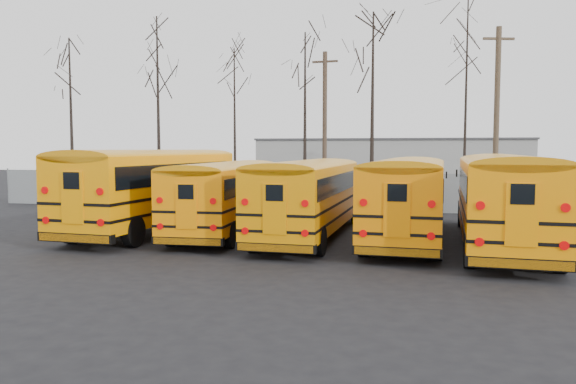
% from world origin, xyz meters
% --- Properties ---
extents(ground, '(120.00, 120.00, 0.00)m').
position_xyz_m(ground, '(0.00, 0.00, 0.00)').
color(ground, black).
rests_on(ground, ground).
extents(fence, '(40.00, 0.04, 2.00)m').
position_xyz_m(fence, '(0.00, 12.00, 1.00)').
color(fence, gray).
rests_on(fence, ground).
extents(distant_building, '(22.00, 8.00, 4.00)m').
position_xyz_m(distant_building, '(2.00, 32.00, 2.00)').
color(distant_building, '#9D9D98').
rests_on(distant_building, ground).
extents(bus_a, '(3.62, 11.87, 3.27)m').
position_xyz_m(bus_a, '(-6.32, 3.38, 1.92)').
color(bus_a, black).
rests_on(bus_a, ground).
extents(bus_b, '(2.59, 10.07, 2.80)m').
position_xyz_m(bus_b, '(-3.34, 3.17, 1.64)').
color(bus_b, black).
rests_on(bus_b, ground).
extents(bus_c, '(2.84, 10.43, 2.89)m').
position_xyz_m(bus_c, '(-0.07, 2.68, 1.69)').
color(bus_c, black).
rests_on(bus_c, ground).
extents(bus_d, '(3.09, 10.76, 2.98)m').
position_xyz_m(bus_d, '(3.43, 2.84, 1.74)').
color(bus_d, black).
rests_on(bus_d, ground).
extents(bus_e, '(3.29, 11.27, 3.12)m').
position_xyz_m(bus_e, '(6.45, 1.95, 1.82)').
color(bus_e, black).
rests_on(bus_e, ground).
extents(utility_pole_left, '(1.71, 0.30, 9.57)m').
position_xyz_m(utility_pole_left, '(-1.95, 19.44, 4.92)').
color(utility_pole_left, '#473628').
rests_on(utility_pole_left, ground).
extents(utility_pole_right, '(1.77, 0.60, 10.11)m').
position_xyz_m(utility_pole_right, '(8.32, 16.50, 5.19)').
color(utility_pole_right, brown).
rests_on(utility_pole_right, ground).
extents(tree_0, '(0.26, 0.26, 10.35)m').
position_xyz_m(tree_0, '(-17.92, 15.47, 5.17)').
color(tree_0, black).
rests_on(tree_0, ground).
extents(tree_1, '(0.26, 0.26, 12.00)m').
position_xyz_m(tree_1, '(-12.94, 17.80, 6.00)').
color(tree_1, black).
rests_on(tree_1, ground).
extents(tree_2, '(0.26, 0.26, 9.36)m').
position_xyz_m(tree_2, '(-7.03, 15.93, 4.68)').
color(tree_2, black).
rests_on(tree_2, ground).
extents(tree_3, '(0.26, 0.26, 10.18)m').
position_xyz_m(tree_3, '(-2.67, 16.09, 5.09)').
color(tree_3, black).
rests_on(tree_3, ground).
extents(tree_4, '(0.26, 0.26, 10.72)m').
position_xyz_m(tree_4, '(1.46, 14.19, 5.36)').
color(tree_4, black).
rests_on(tree_4, ground).
extents(tree_5, '(0.26, 0.26, 11.80)m').
position_xyz_m(tree_5, '(6.37, 13.87, 5.90)').
color(tree_5, black).
rests_on(tree_5, ground).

